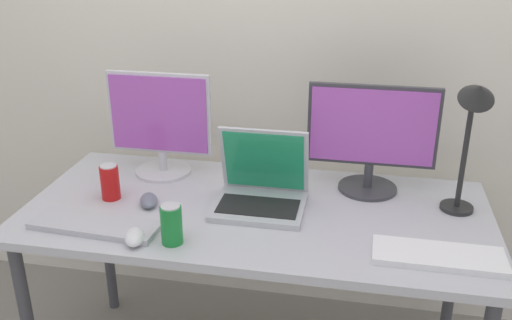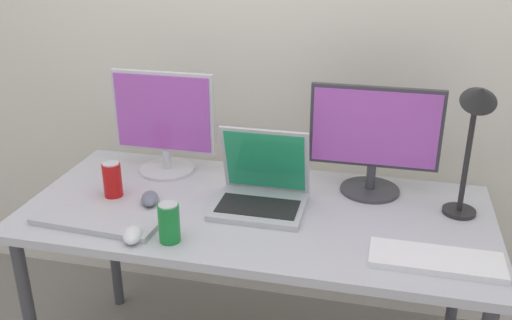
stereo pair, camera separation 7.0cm
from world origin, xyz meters
TOP-DOWN VIEW (x-y plane):
  - wall_back at (0.00, 0.59)m, footprint 7.00×0.08m
  - work_desk at (0.00, 0.00)m, footprint 1.58×0.74m
  - monitor_left at (-0.41, 0.23)m, footprint 0.40×0.21m
  - monitor_center at (0.37, 0.22)m, footprint 0.45×0.21m
  - laptop_silver at (0.01, 0.03)m, footprint 0.31×0.26m
  - keyboard_main at (-0.48, -0.23)m, footprint 0.43×0.16m
  - keyboard_aux at (0.58, -0.21)m, footprint 0.38×0.15m
  - mouse_by_keyboard at (-0.37, -0.04)m, footprint 0.10×0.12m
  - mouse_by_laptop at (-0.32, -0.29)m, footprint 0.09×0.12m
  - soda_can_near_keyboard at (-0.52, -0.02)m, footprint 0.07×0.07m
  - soda_can_by_laptop at (-0.21, -0.27)m, footprint 0.07×0.07m
  - desk_lamp at (0.67, 0.08)m, footprint 0.11×0.18m

SIDE VIEW (x-z plane):
  - work_desk at x=0.00m, z-range 0.30..1.04m
  - keyboard_main at x=-0.48m, z-range 0.74..0.76m
  - keyboard_aux at x=0.58m, z-range 0.74..0.76m
  - mouse_by_keyboard at x=-0.37m, z-range 0.74..0.77m
  - mouse_by_laptop at x=-0.32m, z-range 0.74..0.78m
  - laptop_silver at x=0.01m, z-range 0.67..0.94m
  - soda_can_near_keyboard at x=-0.52m, z-range 0.74..0.87m
  - soda_can_by_laptop at x=-0.21m, z-range 0.74..0.87m
  - monitor_left at x=-0.41m, z-range 0.74..1.14m
  - monitor_center at x=0.37m, z-range 0.75..1.15m
  - desk_lamp at x=0.67m, z-range 0.83..1.31m
  - wall_back at x=0.00m, z-range 0.00..2.60m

